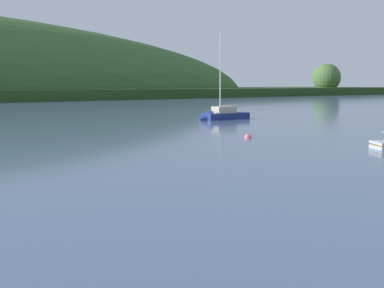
# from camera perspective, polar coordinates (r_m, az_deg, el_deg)

# --- Properties ---
(sailboat_near_mooring) EXTENTS (8.79, 3.32, 13.44)m
(sailboat_near_mooring) POSITION_cam_1_polar(r_m,az_deg,el_deg) (69.96, 3.39, 3.29)
(sailboat_near_mooring) COLOR navy
(sailboat_near_mooring) RESTS_ON ground
(mooring_buoy_off_fishing_boat) EXTENTS (0.72, 0.72, 0.80)m
(mooring_buoy_off_fishing_boat) POSITION_cam_1_polar(r_m,az_deg,el_deg) (46.30, 6.73, 0.77)
(mooring_buoy_off_fishing_boat) COLOR #E06675
(mooring_buoy_off_fishing_boat) RESTS_ON ground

